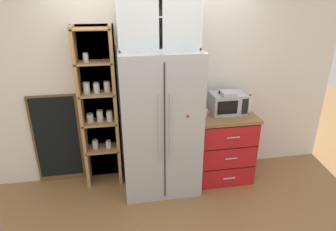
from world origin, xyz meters
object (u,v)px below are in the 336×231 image
Objects in this scene: mug_cream at (204,113)px; chalkboard_menu at (57,139)px; microwave at (227,103)px; coffee_maker at (226,102)px; refrigerator at (160,123)px; bottle_clear at (249,105)px.

chalkboard_menu is (-1.87, 0.30, -0.36)m from mug_cream.
mug_cream is at bearing -167.74° from microwave.
chalkboard_menu reaches higher than mug_cream.
coffee_maker is at bearing -129.36° from microwave.
mug_cream is (-0.30, -0.03, -0.11)m from coffee_maker.
bottle_clear is (1.18, 0.06, 0.14)m from refrigerator.
microwave is 0.06m from coffee_maker.
mug_cream is 1.93m from chalkboard_menu.
refrigerator is at bearing -175.71° from coffee_maker.
coffee_maker is 1.28× the size of bottle_clear.
microwave is 0.28m from bottle_clear.
coffee_maker reaches higher than microwave.
microwave reaches higher than mug_cream.
mug_cream is at bearing -177.76° from bottle_clear.
microwave is 0.36× the size of chalkboard_menu.
microwave is at bearing 50.64° from coffee_maker.
refrigerator reaches higher than mug_cream.
chalkboard_menu is at bearing 173.71° from bottle_clear.
refrigerator is at bearing -173.22° from microwave.
coffee_maker reaches higher than mug_cream.
refrigerator is 0.92m from microwave.
microwave is 0.35m from mug_cream.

